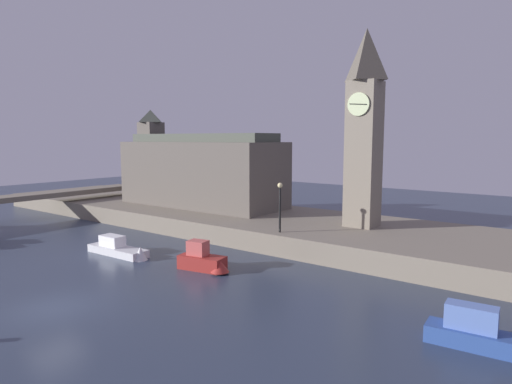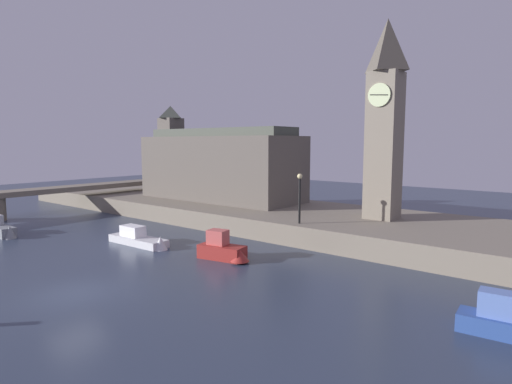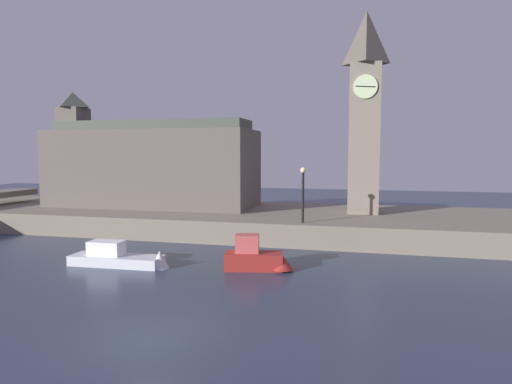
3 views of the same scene
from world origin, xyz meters
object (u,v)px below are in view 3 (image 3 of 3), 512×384
(parliament_hall, at_px, (148,164))
(boat_dinghy_red, at_px, (258,258))
(streetlamp, at_px, (303,188))
(clock_tower, at_px, (365,110))
(boat_ferry_white, at_px, (127,259))

(parliament_hall, bearing_deg, boat_dinghy_red, -44.64)
(streetlamp, xyz_separation_m, boat_dinghy_red, (-1.41, -6.16, -3.11))
(clock_tower, relative_size, streetlamp, 4.12)
(boat_dinghy_red, height_order, boat_ferry_white, boat_dinghy_red)
(streetlamp, bearing_deg, boat_dinghy_red, -102.92)
(streetlamp, bearing_deg, parliament_hall, 156.33)
(parliament_hall, relative_size, streetlamp, 4.87)
(boat_ferry_white, bearing_deg, parliament_hall, 112.85)
(clock_tower, xyz_separation_m, boat_dinghy_red, (-5.08, -11.75, -8.39))
(streetlamp, height_order, boat_dinghy_red, streetlamp)
(streetlamp, relative_size, boat_dinghy_red, 0.95)
(clock_tower, xyz_separation_m, boat_ferry_white, (-11.88, -12.72, -8.61))
(clock_tower, bearing_deg, parliament_hall, 178.52)
(boat_dinghy_red, bearing_deg, parliament_hall, 135.36)
(parliament_hall, relative_size, boat_ferry_white, 3.03)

